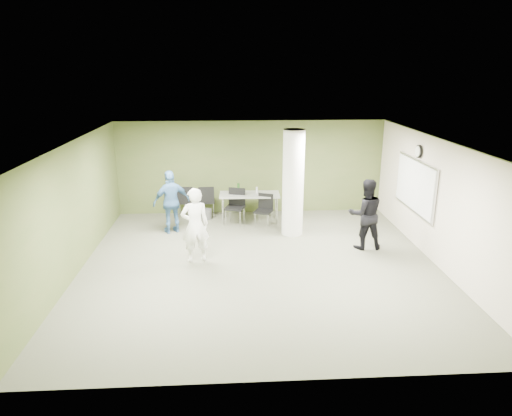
{
  "coord_description": "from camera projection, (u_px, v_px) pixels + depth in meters",
  "views": [
    {
      "loc": [
        -0.67,
        -9.47,
        4.32
      ],
      "look_at": [
        -0.03,
        1.0,
        1.05
      ],
      "focal_mm": 32.0,
      "sensor_mm": 36.0,
      "label": 1
    }
  ],
  "objects": [
    {
      "name": "chair_back_right",
      "position": [
        207.0,
        199.0,
        13.5
      ],
      "size": [
        0.49,
        0.49,
        0.96
      ],
      "rotation": [
        0.0,
        0.0,
        3.18
      ],
      "color": "black",
      "rests_on": "floor"
    },
    {
      "name": "man_black",
      "position": [
        366.0,
        214.0,
        11.09
      ],
      "size": [
        0.86,
        0.67,
        1.75
      ],
      "primitive_type": "imported",
      "rotation": [
        0.0,
        0.0,
        3.15
      ],
      "color": "black",
      "rests_on": "floor"
    },
    {
      "name": "chair_table_right",
      "position": [
        264.0,
        208.0,
        12.79
      ],
      "size": [
        0.59,
        0.59,
        0.9
      ],
      "rotation": [
        0.0,
        0.0,
        -0.38
      ],
      "color": "black",
      "rests_on": "floor"
    },
    {
      "name": "whiteboard",
      "position": [
        415.0,
        185.0,
        11.28
      ],
      "size": [
        0.05,
        2.3,
        1.3
      ],
      "color": "silver",
      "rests_on": "wall_right_cream"
    },
    {
      "name": "wall_right_cream",
      "position": [
        439.0,
        203.0,
        10.17
      ],
      "size": [
        0.02,
        8.0,
        2.8
      ],
      "primitive_type": "cube",
      "color": "beige",
      "rests_on": "floor"
    },
    {
      "name": "column",
      "position": [
        293.0,
        183.0,
        11.9
      ],
      "size": [
        0.56,
        0.56,
        2.8
      ],
      "primitive_type": "cylinder",
      "color": "silver",
      "rests_on": "floor"
    },
    {
      "name": "chair_table_left",
      "position": [
        236.0,
        203.0,
        12.94
      ],
      "size": [
        0.63,
        0.63,
        1.02
      ],
      "rotation": [
        0.0,
        0.0,
        -0.3
      ],
      "color": "black",
      "rests_on": "floor"
    },
    {
      "name": "floor",
      "position": [
        260.0,
        265.0,
        10.35
      ],
      "size": [
        8.0,
        8.0,
        0.0
      ],
      "primitive_type": "plane",
      "color": "#4C4E3D",
      "rests_on": "ground"
    },
    {
      "name": "folding_table",
      "position": [
        249.0,
        195.0,
        13.11
      ],
      "size": [
        1.74,
        0.8,
        1.06
      ],
      "rotation": [
        0.0,
        0.0,
        -0.03
      ],
      "color": "gray",
      "rests_on": "floor"
    },
    {
      "name": "chair_back_left",
      "position": [
        185.0,
        199.0,
        13.46
      ],
      "size": [
        0.49,
        0.49,
        0.97
      ],
      "rotation": [
        0.0,
        0.0,
        3.16
      ],
      "color": "black",
      "rests_on": "floor"
    },
    {
      "name": "wall_left",
      "position": [
        73.0,
        210.0,
        9.7
      ],
      "size": [
        0.02,
        8.0,
        2.8
      ],
      "primitive_type": "cube",
      "color": "#48592A",
      "rests_on": "floor"
    },
    {
      "name": "wall_clock",
      "position": [
        419.0,
        151.0,
        11.02
      ],
      "size": [
        0.06,
        0.32,
        0.32
      ],
      "color": "black",
      "rests_on": "wall_right_cream"
    },
    {
      "name": "man_blue",
      "position": [
        172.0,
        202.0,
        12.17
      ],
      "size": [
        1.08,
        0.79,
        1.71
      ],
      "primitive_type": "imported",
      "rotation": [
        0.0,
        0.0,
        3.56
      ],
      "color": "#39618E",
      "rests_on": "floor"
    },
    {
      "name": "woman_white",
      "position": [
        195.0,
        225.0,
        10.32
      ],
      "size": [
        0.72,
        0.56,
        1.75
      ],
      "primitive_type": "imported",
      "rotation": [
        0.0,
        0.0,
        3.39
      ],
      "color": "white",
      "rests_on": "floor"
    },
    {
      "name": "ceiling",
      "position": [
        260.0,
        142.0,
        9.52
      ],
      "size": [
        8.0,
        8.0,
        0.0
      ],
      "primitive_type": "plane",
      "rotation": [
        3.14,
        0.0,
        0.0
      ],
      "color": "white",
      "rests_on": "wall_back"
    },
    {
      "name": "wall_back",
      "position": [
        251.0,
        167.0,
        13.75
      ],
      "size": [
        8.0,
        2.8,
        0.02
      ],
      "primitive_type": "cube",
      "rotation": [
        1.57,
        0.0,
        0.0
      ],
      "color": "#48592A",
      "rests_on": "floor"
    },
    {
      "name": "wastebasket",
      "position": [
        207.0,
        214.0,
        13.46
      ],
      "size": [
        0.25,
        0.25,
        0.29
      ],
      "primitive_type": "cylinder",
      "color": "#4C4C4C",
      "rests_on": "floor"
    }
  ]
}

